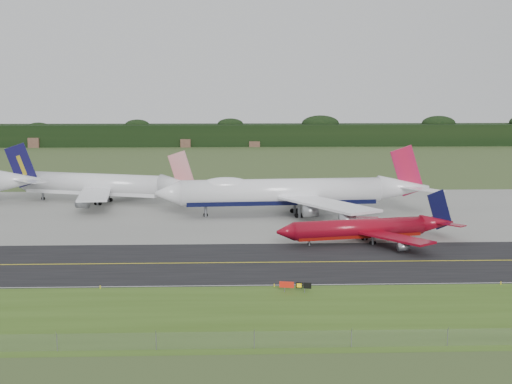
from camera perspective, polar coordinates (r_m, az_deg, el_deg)
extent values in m
plane|color=#2C4420|center=(135.84, 1.70, -5.24)|extent=(600.00, 600.00, 0.00)
cube|color=#375519|center=(102.22, 3.02, -9.79)|extent=(400.00, 30.00, 0.01)
cube|color=black|center=(131.96, 1.82, -5.64)|extent=(400.00, 32.00, 0.02)
cube|color=gray|center=(185.74, 0.66, -1.58)|extent=(400.00, 78.00, 0.01)
cube|color=yellow|center=(131.95, 1.82, -5.63)|extent=(400.00, 0.40, 0.00)
cube|color=silver|center=(117.00, 2.34, -7.44)|extent=(400.00, 0.25, 0.00)
plane|color=slate|center=(89.62, 3.77, -11.68)|extent=(320.00, 0.00, 320.00)
cylinder|color=slate|center=(89.62, 3.77, -11.68)|extent=(0.10, 0.10, 2.20)
cube|color=black|center=(407.73, -0.86, 4.60)|extent=(700.00, 24.00, 12.00)
cylinder|color=white|center=(179.17, 2.05, 0.05)|extent=(50.62, 10.30, 6.38)
cube|color=black|center=(179.48, 2.04, -0.61)|extent=(47.99, 8.51, 2.23)
cone|color=white|center=(177.18, -7.03, -0.10)|extent=(6.77, 6.86, 6.38)
cone|color=white|center=(186.51, 11.74, 0.35)|extent=(13.73, 7.40, 6.38)
ellipsoid|color=white|center=(177.38, -2.45, 0.54)|extent=(13.41, 6.43, 4.07)
cube|color=white|center=(167.08, 5.74, -0.97)|extent=(21.91, 29.23, 0.55)
cube|color=white|center=(194.67, 3.96, 0.35)|extent=(18.47, 29.83, 0.55)
cube|color=#B51438|center=(186.21, 11.99, 1.68)|extent=(9.19, 1.23, 13.23)
cylinder|color=gray|center=(167.18, 4.37, -1.55)|extent=(3.69, 2.95, 2.68)
cylinder|color=gray|center=(193.63, 2.84, -0.20)|extent=(3.69, 2.95, 2.68)
cylinder|color=gray|center=(156.52, 7.30, -2.26)|extent=(3.69, 2.95, 2.68)
cylinder|color=gray|center=(206.68, 3.86, 0.33)|extent=(3.69, 2.95, 2.68)
cylinder|color=black|center=(178.22, -4.05, -1.84)|extent=(1.19, 0.61, 1.15)
cylinder|color=slate|center=(177.02, 3.50, -1.39)|extent=(0.96, 0.96, 4.27)
cylinder|color=black|center=(177.29, 3.49, -1.88)|extent=(1.19, 0.66, 1.15)
cylinder|color=slate|center=(183.85, 3.11, -1.03)|extent=(0.96, 0.96, 4.27)
cylinder|color=black|center=(184.10, 3.11, -1.50)|extent=(1.19, 0.66, 1.15)
cylinder|color=maroon|center=(149.18, 8.22, -2.88)|extent=(28.38, 9.52, 3.82)
cube|color=maroon|center=(149.42, 8.21, -3.35)|extent=(26.81, 8.29, 1.34)
cone|color=maroon|center=(144.03, 2.35, -3.20)|extent=(4.23, 4.46, 3.82)
cone|color=maroon|center=(156.64, 14.27, -2.41)|extent=(8.07, 5.26, 3.82)
cube|color=maroon|center=(144.18, 11.17, -3.61)|extent=(13.49, 15.62, 0.43)
cube|color=maroon|center=(158.26, 8.77, -2.50)|extent=(8.54, 16.45, 0.43)
cube|color=black|center=(156.40, 14.48, -1.37)|extent=(5.96, 1.53, 8.69)
cylinder|color=gray|center=(140.96, 11.70, -4.33)|extent=(2.37, 2.00, 1.60)
cylinder|color=gray|center=(161.75, 8.15, -2.63)|extent=(2.37, 2.00, 1.60)
cylinder|color=black|center=(146.10, 4.29, -4.16)|extent=(0.74, 0.44, 0.69)
cylinder|color=slate|center=(148.57, 9.31, -3.79)|extent=(0.63, 0.63, 1.97)
cylinder|color=black|center=(148.70, 9.31, -4.03)|extent=(0.74, 0.48, 0.69)
cylinder|color=slate|center=(152.35, 8.69, -3.47)|extent=(0.63, 0.63, 1.97)
cylinder|color=black|center=(152.48, 8.68, -3.71)|extent=(0.74, 0.48, 0.69)
cone|color=silver|center=(210.65, -18.39, 0.91)|extent=(13.62, 9.35, 6.32)
cube|color=#0F0D39|center=(210.17, -18.25, 2.04)|extent=(8.67, 2.81, 12.75)
cylinder|color=silver|center=(204.87, -12.97, 0.65)|extent=(41.60, 18.64, 5.82)
cube|color=white|center=(205.12, -12.96, 0.13)|extent=(39.16, 16.60, 2.04)
cone|color=silver|center=(217.26, -18.41, 0.86)|extent=(6.79, 7.16, 5.82)
cone|color=silver|center=(193.39, -6.10, 0.51)|extent=(12.32, 8.99, 5.82)
cube|color=silver|center=(191.08, -12.78, -0.18)|extent=(10.33, 24.72, 0.52)
cube|color=silver|center=(212.19, -9.66, 0.72)|extent=(21.95, 22.66, 0.52)
cube|color=#B10C18|center=(192.68, -5.94, 1.62)|extent=(7.77, 2.95, 11.57)
cylinder|color=gray|center=(186.55, -13.71, -0.90)|extent=(3.78, 3.31, 2.44)
cylinder|color=gray|center=(217.67, -9.08, 0.50)|extent=(3.78, 3.31, 2.44)
cylinder|color=black|center=(213.69, -16.67, -0.50)|extent=(1.14, 0.78, 1.05)
cylinder|color=slate|center=(200.98, -12.55, -0.51)|extent=(1.03, 1.03, 3.67)
cylinder|color=black|center=(201.18, -12.54, -0.88)|extent=(1.16, 0.83, 1.05)
cylinder|color=slate|center=(206.55, -11.70, -0.25)|extent=(1.03, 1.03, 3.67)
cylinder|color=black|center=(206.74, -11.69, -0.61)|extent=(1.16, 0.83, 1.05)
cylinder|color=slate|center=(113.07, 2.30, -7.82)|extent=(0.13, 0.13, 0.73)
cylinder|color=slate|center=(112.72, 3.91, -7.88)|extent=(0.13, 0.13, 0.73)
cube|color=#97160B|center=(112.80, 2.47, -7.41)|extent=(2.30, 0.66, 0.94)
cube|color=black|center=(112.57, 3.48, -7.45)|extent=(1.07, 0.40, 0.94)
cube|color=black|center=(112.45, 4.13, -7.48)|extent=(1.27, 0.44, 0.94)
cylinder|color=yellow|center=(117.51, -12.36, -7.45)|extent=(0.16, 0.16, 0.50)
cylinder|color=yellow|center=(115.85, 1.47, -7.48)|extent=(0.16, 0.16, 0.50)
cylinder|color=yellow|center=(123.77, 19.00, -6.91)|extent=(0.16, 0.16, 0.50)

